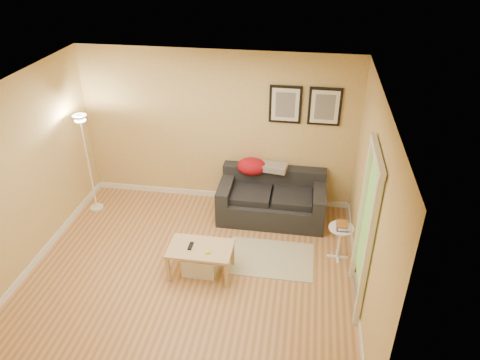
{
  "coord_description": "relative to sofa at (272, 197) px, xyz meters",
  "views": [
    {
      "loc": [
        1.42,
        -4.63,
        4.27
      ],
      "look_at": [
        0.55,
        0.85,
        1.05
      ],
      "focal_mm": 33.73,
      "sensor_mm": 36.0,
      "label": 1
    }
  ],
  "objects": [
    {
      "name": "side_table",
      "position": [
        1.05,
        -0.89,
        -0.11
      ],
      "size": [
        0.35,
        0.35,
        0.54
      ],
      "primitive_type": null,
      "color": "white",
      "rests_on": "ground"
    },
    {
      "name": "red_throw",
      "position": [
        -0.37,
        0.26,
        0.4
      ],
      "size": [
        0.48,
        0.36,
        0.28
      ],
      "primitive_type": null,
      "color": "#A80F20",
      "rests_on": "sofa"
    },
    {
      "name": "baseboard_left",
      "position": [
        -3.21,
        -1.53,
        -0.33
      ],
      "size": [
        0.02,
        4.0,
        0.1
      ],
      "primitive_type": "cube",
      "color": "white",
      "rests_on": "ground"
    },
    {
      "name": "storage_bin",
      "position": [
        -0.85,
        -1.5,
        -0.23
      ],
      "size": [
        0.47,
        0.35,
        0.29
      ],
      "primitive_type": null,
      "color": "white",
      "rests_on": "ground"
    },
    {
      "name": "framed_print_right",
      "position": [
        0.71,
        0.45,
        1.43
      ],
      "size": [
        0.5,
        0.04,
        0.6
      ],
      "primitive_type": null,
      "color": "black",
      "rests_on": "wall_back"
    },
    {
      "name": "plaid_throw",
      "position": [
        -0.01,
        0.27,
        0.41
      ],
      "size": [
        0.45,
        0.32,
        0.1
      ],
      "primitive_type": null,
      "rotation": [
        0.0,
        0.0,
        -0.14
      ],
      "color": "tan",
      "rests_on": "sofa"
    },
    {
      "name": "sofa",
      "position": [
        0.0,
        0.0,
        0.0
      ],
      "size": [
        1.7,
        0.9,
        0.75
      ],
      "primitive_type": null,
      "color": "black",
      "rests_on": "ground"
    },
    {
      "name": "floor",
      "position": [
        -0.97,
        -1.53,
        -0.38
      ],
      "size": [
        4.5,
        4.5,
        0.0
      ],
      "primitive_type": "plane",
      "color": "tan",
      "rests_on": "ground"
    },
    {
      "name": "tape_roll",
      "position": [
        -0.7,
        -1.61,
        0.07
      ],
      "size": [
        0.07,
        0.07,
        0.03
      ],
      "primitive_type": "cylinder",
      "color": "yellow",
      "rests_on": "coffee_table"
    },
    {
      "name": "area_rug",
      "position": [
        0.09,
        -1.07,
        -0.37
      ],
      "size": [
        1.25,
        0.85,
        0.01
      ],
      "primitive_type": "cube",
      "color": "beige",
      "rests_on": "ground"
    },
    {
      "name": "remote_control",
      "position": [
        -0.96,
        -1.51,
        0.07
      ],
      "size": [
        0.05,
        0.16,
        0.02
      ],
      "primitive_type": "cube",
      "rotation": [
        0.0,
        0.0,
        0.0
      ],
      "color": "black",
      "rests_on": "coffee_table"
    },
    {
      "name": "wall_front",
      "position": [
        -0.97,
        -3.53,
        0.92
      ],
      "size": [
        4.5,
        0.0,
        4.5
      ],
      "primitive_type": "plane",
      "rotation": [
        -1.57,
        0.0,
        0.0
      ],
      "color": "#DEC071",
      "rests_on": "ground"
    },
    {
      "name": "wall_left",
      "position": [
        -3.22,
        -1.53,
        0.92
      ],
      "size": [
        0.0,
        4.0,
        4.0
      ],
      "primitive_type": "plane",
      "rotation": [
        1.57,
        0.0,
        1.57
      ],
      "color": "#DEC071",
      "rests_on": "ground"
    },
    {
      "name": "framed_print_left",
      "position": [
        0.11,
        0.45,
        1.43
      ],
      "size": [
        0.5,
        0.04,
        0.6
      ],
      "primitive_type": null,
      "color": "black",
      "rests_on": "wall_back"
    },
    {
      "name": "floor_lamp",
      "position": [
        -2.97,
        -0.21,
        0.43
      ],
      "size": [
        0.22,
        0.22,
        1.7
      ],
      "primitive_type": null,
      "color": "white",
      "rests_on": "ground"
    },
    {
      "name": "baseboard_right",
      "position": [
        1.27,
        -1.53,
        -0.33
      ],
      "size": [
        0.02,
        4.0,
        0.1
      ],
      "primitive_type": "cube",
      "color": "white",
      "rests_on": "ground"
    },
    {
      "name": "wall_back",
      "position": [
        -0.97,
        0.47,
        0.92
      ],
      "size": [
        4.5,
        0.0,
        4.5
      ],
      "primitive_type": "plane",
      "rotation": [
        1.57,
        0.0,
        0.0
      ],
      "color": "#DEC071",
      "rests_on": "ground"
    },
    {
      "name": "baseboard_back",
      "position": [
        -0.97,
        0.46,
        -0.33
      ],
      "size": [
        4.5,
        0.02,
        0.1
      ],
      "primitive_type": "cube",
      "color": "white",
      "rests_on": "ground"
    },
    {
      "name": "ceiling",
      "position": [
        -0.97,
        -1.53,
        2.23
      ],
      "size": [
        4.5,
        4.5,
        0.0
      ],
      "primitive_type": "plane",
      "rotation": [
        3.14,
        0.0,
        0.0
      ],
      "color": "white",
      "rests_on": "wall_back"
    },
    {
      "name": "doorway",
      "position": [
        1.23,
        -1.68,
        0.65
      ],
      "size": [
        0.12,
        1.01,
        2.13
      ],
      "primitive_type": null,
      "color": "white",
      "rests_on": "ground"
    },
    {
      "name": "green_runner",
      "position": [
        -0.93,
        -1.06,
        -0.37
      ],
      "size": [
        0.7,
        0.5,
        0.01
      ],
      "primitive_type": "cube",
      "color": "#668C4C",
      "rests_on": "ground"
    },
    {
      "name": "book_stack",
      "position": [
        1.07,
        -0.89,
        0.2
      ],
      "size": [
        0.17,
        0.23,
        0.07
      ],
      "primitive_type": null,
      "rotation": [
        0.0,
        0.0,
        0.02
      ],
      "color": "#3F2F8D",
      "rests_on": "side_table"
    },
    {
      "name": "coffee_table",
      "position": [
        -0.83,
        -1.51,
        -0.16
      ],
      "size": [
        0.95,
        0.69,
        0.43
      ],
      "primitive_type": null,
      "rotation": [
        0.0,
        0.0,
        0.2
      ],
      "color": "tan",
      "rests_on": "ground"
    },
    {
      "name": "wall_right",
      "position": [
        1.28,
        -1.53,
        0.92
      ],
      "size": [
        0.0,
        4.0,
        4.0
      ],
      "primitive_type": "plane",
      "rotation": [
        1.57,
        0.0,
        -1.57
      ],
      "color": "#DEC071",
      "rests_on": "ground"
    }
  ]
}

